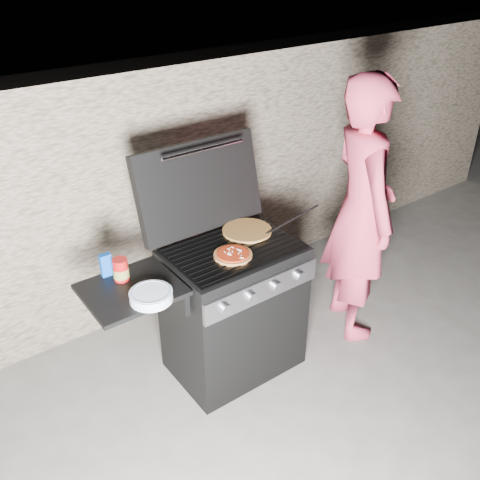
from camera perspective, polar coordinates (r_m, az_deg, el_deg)
ground at (r=3.74m, az=-0.64°, el=-12.93°), size 50.00×50.00×0.00m
stone_wall at (r=3.99m, az=-9.55°, el=5.30°), size 8.00×0.35×1.80m
gas_grill at (r=3.33m, az=-4.22°, el=-8.91°), size 1.34×0.79×0.91m
pizza_topped at (r=3.10m, az=-0.76°, el=-1.54°), size 0.25×0.25×0.03m
pizza_plain at (r=3.35m, az=0.76°, el=1.02°), size 0.32×0.32×0.02m
sauce_jar at (r=2.96m, az=-12.61°, el=-3.08°), size 0.09×0.09×0.13m
blue_carton at (r=3.01m, az=-14.11°, el=-2.59°), size 0.06×0.04×0.13m
plate_stack at (r=2.79m, az=-9.46°, el=-5.90°), size 0.23×0.23×0.05m
person at (r=3.66m, az=12.77°, el=2.98°), size 0.68×0.80×1.85m
tongs at (r=3.40m, az=5.34°, el=2.09°), size 0.47×0.02×0.10m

